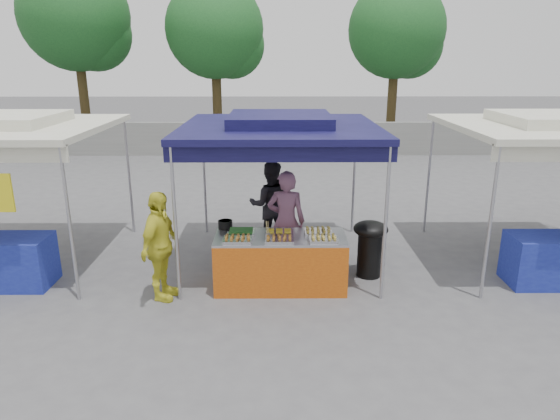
{
  "coord_description": "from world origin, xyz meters",
  "views": [
    {
      "loc": [
        -0.06,
        -7.24,
        3.45
      ],
      "look_at": [
        0.0,
        0.6,
        1.05
      ],
      "focal_mm": 32.0,
      "sensor_mm": 36.0,
      "label": 1
    }
  ],
  "objects_px": {
    "helper_man": "(270,205)",
    "vendor_table": "(280,262)",
    "cooking_pot": "(225,225)",
    "vendor_woman": "(286,221)",
    "wok_burner": "(370,244)",
    "customer_person": "(160,246)"
  },
  "relations": [
    {
      "from": "vendor_woman",
      "to": "cooking_pot",
      "type": "bearing_deg",
      "value": 23.76
    },
    {
      "from": "helper_man",
      "to": "vendor_table",
      "type": "bearing_deg",
      "value": 95.1
    },
    {
      "from": "vendor_table",
      "to": "wok_burner",
      "type": "xyz_separation_m",
      "value": [
        1.46,
        0.42,
        0.13
      ]
    },
    {
      "from": "cooking_pot",
      "to": "helper_man",
      "type": "height_order",
      "value": "helper_man"
    },
    {
      "from": "customer_person",
      "to": "wok_burner",
      "type": "bearing_deg",
      "value": -62.53
    },
    {
      "from": "wok_burner",
      "to": "customer_person",
      "type": "bearing_deg",
      "value": -172.36
    },
    {
      "from": "cooking_pot",
      "to": "customer_person",
      "type": "height_order",
      "value": "customer_person"
    },
    {
      "from": "wok_burner",
      "to": "vendor_woman",
      "type": "height_order",
      "value": "vendor_woman"
    },
    {
      "from": "vendor_woman",
      "to": "helper_man",
      "type": "height_order",
      "value": "vendor_woman"
    },
    {
      "from": "customer_person",
      "to": "vendor_table",
      "type": "bearing_deg",
      "value": -64.75
    },
    {
      "from": "vendor_woman",
      "to": "helper_man",
      "type": "xyz_separation_m",
      "value": [
        -0.27,
        1.1,
        -0.04
      ]
    },
    {
      "from": "cooking_pot",
      "to": "vendor_woman",
      "type": "distance_m",
      "value": 1.02
    },
    {
      "from": "vendor_table",
      "to": "customer_person",
      "type": "xyz_separation_m",
      "value": [
        -1.76,
        -0.35,
        0.4
      ]
    },
    {
      "from": "helper_man",
      "to": "wok_burner",
      "type": "bearing_deg",
      "value": 139.96
    },
    {
      "from": "vendor_woman",
      "to": "customer_person",
      "type": "height_order",
      "value": "vendor_woman"
    },
    {
      "from": "vendor_woman",
      "to": "helper_man",
      "type": "relative_size",
      "value": 1.05
    },
    {
      "from": "wok_burner",
      "to": "helper_man",
      "type": "relative_size",
      "value": 0.57
    },
    {
      "from": "cooking_pot",
      "to": "vendor_table",
      "type": "bearing_deg",
      "value": -22.37
    },
    {
      "from": "helper_man",
      "to": "cooking_pot",
      "type": "bearing_deg",
      "value": 63.26
    },
    {
      "from": "customer_person",
      "to": "vendor_woman",
      "type": "bearing_deg",
      "value": -47.16
    },
    {
      "from": "wok_burner",
      "to": "vendor_woman",
      "type": "distance_m",
      "value": 1.41
    },
    {
      "from": "cooking_pot",
      "to": "vendor_woman",
      "type": "xyz_separation_m",
      "value": [
        0.97,
        0.32,
        -0.06
      ]
    }
  ]
}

